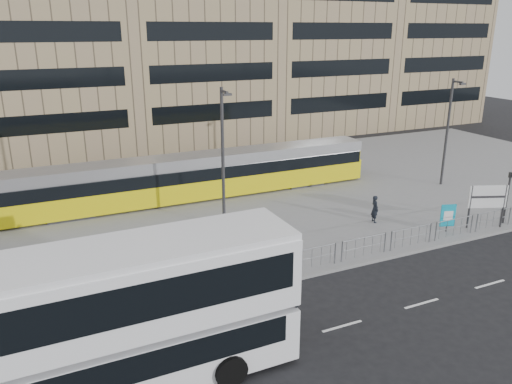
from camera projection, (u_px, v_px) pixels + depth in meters
name	position (u px, v px, depth m)	size (l,w,h in m)	color
ground	(329.00, 273.00, 23.64)	(120.00, 120.00, 0.00)	black
plaza	(233.00, 197.00, 33.96)	(64.00, 24.00, 0.15)	gray
kerb	(329.00, 271.00, 23.66)	(64.00, 0.25, 0.17)	gray
building_row	(161.00, 9.00, 49.78)	(70.40, 18.40, 31.20)	maroon
pedestrian_barrier	(359.00, 243.00, 24.57)	(32.07, 0.07, 1.10)	gray
road_markings	(403.00, 309.00, 20.59)	(62.00, 0.12, 0.01)	white
double_decker_bus	(105.00, 319.00, 15.14)	(12.16, 3.22, 4.85)	white
tram	(195.00, 176.00, 33.25)	(25.17, 2.51, 2.96)	#D7C70B
station_sign	(488.00, 199.00, 28.12)	(2.07, 0.89, 2.52)	#2D2D30
ad_panel	(448.00, 216.00, 27.78)	(0.84, 0.33, 1.61)	#2D2D30
pedestrian	(375.00, 209.00, 29.22)	(0.59, 0.39, 1.63)	black
traffic_light_west	(181.00, 247.00, 21.33)	(0.18, 0.21, 3.10)	#2D2D30
traffic_light_east	(508.00, 191.00, 28.70)	(0.20, 0.23, 3.10)	#2D2D30
lamp_post_west	(223.00, 153.00, 27.44)	(0.45, 1.04, 7.93)	#2D2D30
lamp_post_east	(448.00, 128.00, 35.26)	(0.45, 1.04, 7.62)	#2D2D30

